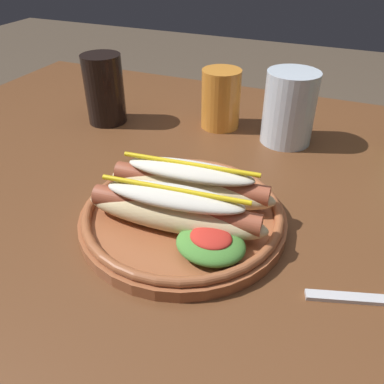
{
  "coord_description": "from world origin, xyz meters",
  "views": [
    {
      "loc": [
        0.22,
        -0.42,
        1.07
      ],
      "look_at": [
        0.06,
        -0.02,
        0.77
      ],
      "focal_mm": 37.02,
      "sensor_mm": 36.0,
      "label": 1
    }
  ],
  "objects": [
    {
      "name": "fork",
      "position": [
        0.29,
        -0.09,
        0.74
      ],
      "size": [
        0.12,
        0.05,
        0.0
      ],
      "rotation": [
        0.0,
        0.0,
        0.3
      ],
      "color": "silver",
      "rests_on": "dining_table"
    },
    {
      "name": "extra_cup",
      "position": [
        0.0,
        0.25,
        0.79
      ],
      "size": [
        0.07,
        0.07,
        0.11
      ],
      "primitive_type": "cylinder",
      "color": "orange",
      "rests_on": "dining_table"
    },
    {
      "name": "water_cup",
      "position": [
        0.13,
        0.23,
        0.8
      ],
      "size": [
        0.09,
        0.09,
        0.12
      ],
      "primitive_type": "cylinder",
      "color": "silver",
      "rests_on": "dining_table"
    },
    {
      "name": "soda_cup",
      "position": [
        -0.21,
        0.18,
        0.8
      ],
      "size": [
        0.07,
        0.07,
        0.13
      ],
      "primitive_type": "cylinder",
      "color": "black",
      "rests_on": "dining_table"
    },
    {
      "name": "dining_table",
      "position": [
        0.0,
        0.0,
        0.64
      ],
      "size": [
        1.13,
        0.96,
        0.74
      ],
      "color": "brown",
      "rests_on": "ground_plane"
    },
    {
      "name": "hot_dog_plate",
      "position": [
        0.06,
        -0.05,
        0.77
      ],
      "size": [
        0.27,
        0.27,
        0.08
      ],
      "color": "#9E5633",
      "rests_on": "dining_table"
    }
  ]
}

